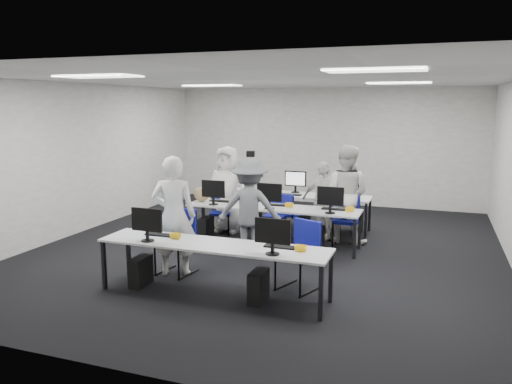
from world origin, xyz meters
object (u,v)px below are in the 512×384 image
(chair_3, at_px, (275,224))
(desk_mid, at_px, (272,209))
(photographer, at_px, (249,208))
(chair_4, at_px, (346,230))
(chair_5, at_px, (239,216))
(student_0, at_px, (174,216))
(chair_7, at_px, (345,226))
(student_3, at_px, (322,201))
(chair_2, at_px, (221,221))
(chair_6, at_px, (289,222))
(student_2, at_px, (227,190))
(student_1, at_px, (345,194))
(chair_1, at_px, (298,268))
(desk_front, at_px, (213,247))
(chair_0, at_px, (177,254))

(chair_3, bearing_deg, desk_mid, -75.70)
(photographer, bearing_deg, chair_4, -152.60)
(chair_5, distance_m, student_0, 3.02)
(chair_5, bearing_deg, chair_7, 7.96)
(chair_3, distance_m, student_3, 1.03)
(photographer, bearing_deg, chair_2, -63.01)
(chair_4, xyz_separation_m, student_0, (-2.20, -2.49, 0.63))
(student_0, bearing_deg, student_3, -140.38)
(chair_5, relative_size, student_3, 0.56)
(chair_6, height_order, student_2, student_2)
(chair_2, bearing_deg, student_0, -98.79)
(student_1, distance_m, student_3, 0.48)
(chair_4, distance_m, chair_6, 1.24)
(chair_3, relative_size, student_3, 0.54)
(chair_1, relative_size, chair_7, 1.06)
(desk_mid, height_order, chair_4, chair_4)
(photographer, bearing_deg, chair_3, -105.53)
(student_1, bearing_deg, chair_5, 4.68)
(desk_front, height_order, chair_7, chair_7)
(chair_4, height_order, student_2, student_2)
(chair_7, bearing_deg, photographer, -116.86)
(chair_1, height_order, student_1, student_1)
(student_0, relative_size, student_3, 1.21)
(chair_2, bearing_deg, chair_7, -8.37)
(chair_3, bearing_deg, chair_7, 13.00)
(chair_3, height_order, student_2, student_2)
(chair_5, bearing_deg, student_2, -102.95)
(chair_5, relative_size, photographer, 0.50)
(chair_1, xyz_separation_m, student_0, (-1.95, -0.02, 0.61))
(desk_front, distance_m, chair_6, 3.45)
(chair_3, bearing_deg, student_0, -105.21)
(chair_6, bearing_deg, student_1, 7.78)
(chair_4, xyz_separation_m, student_2, (-2.45, 0.18, 0.59))
(chair_1, bearing_deg, student_2, 151.41)
(student_0, height_order, student_3, student_0)
(chair_7, xyz_separation_m, student_2, (-2.37, -0.16, 0.59))
(chair_1, distance_m, student_1, 2.77)
(chair_5, bearing_deg, student_1, 5.23)
(chair_1, bearing_deg, photographer, 156.18)
(desk_mid, height_order, student_3, student_3)
(desk_front, bearing_deg, chair_2, 112.13)
(chair_2, xyz_separation_m, chair_7, (2.45, 0.34, 0.03))
(chair_0, relative_size, chair_7, 1.08)
(desk_mid, relative_size, chair_7, 3.52)
(chair_5, relative_size, student_2, 0.49)
(chair_1, bearing_deg, desk_front, -127.39)
(chair_1, distance_m, photographer, 1.77)
(chair_2, distance_m, chair_4, 2.53)
(chair_4, xyz_separation_m, chair_7, (-0.08, 0.33, 0.00))
(chair_0, bearing_deg, photographer, 64.92)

